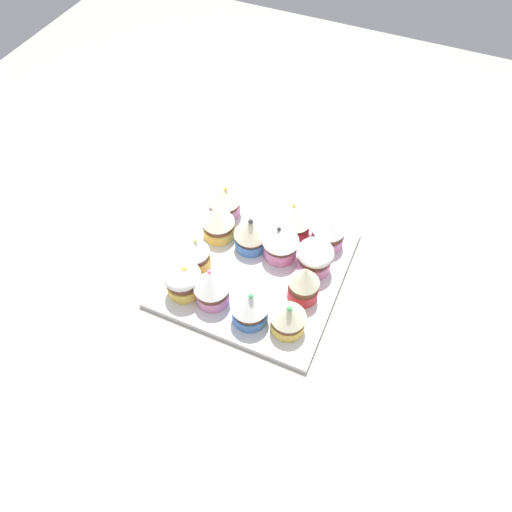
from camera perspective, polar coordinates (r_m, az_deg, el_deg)
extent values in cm
cube|color=#B2A899|center=(88.35, 0.00, -2.20)|extent=(180.00, 180.00, 3.00)
cube|color=silver|center=(86.63, 0.00, -1.41)|extent=(30.47, 30.47, 1.20)
cylinder|color=#EFC651|center=(83.15, -8.57, -3.62)|extent=(5.83, 5.83, 2.40)
cylinder|color=brown|center=(81.59, -8.73, -2.90)|extent=(5.21, 5.21, 1.38)
ellipsoid|color=white|center=(80.24, -8.87, -2.25)|extent=(6.42, 6.42, 3.18)
sphere|color=#EAD64C|center=(79.06, -8.53, -1.59)|extent=(1.05, 1.05, 1.05)
cylinder|color=pink|center=(81.59, -5.19, -4.70)|extent=(5.68, 5.68, 2.43)
cylinder|color=brown|center=(79.93, -5.29, -3.96)|extent=(5.33, 5.33, 1.51)
cone|color=white|center=(77.78, -5.43, -2.94)|extent=(6.11, 6.11, 3.64)
sphere|color=pink|center=(76.69, -5.61, -1.89)|extent=(0.76, 0.76, 0.76)
cylinder|color=#477AC6|center=(79.49, -0.73, -6.93)|extent=(5.99, 5.99, 2.32)
cylinder|color=brown|center=(77.80, -0.75, -6.23)|extent=(5.49, 5.49, 1.58)
cone|color=white|center=(75.55, -0.77, -5.23)|extent=(6.42, 6.42, 3.65)
sphere|color=#4CB266|center=(73.88, -0.59, -4.81)|extent=(0.83, 0.83, 0.83)
cylinder|color=#EFC651|center=(78.79, 3.78, -8.09)|extent=(5.69, 5.69, 2.27)
cylinder|color=brown|center=(77.25, 3.85, -7.47)|extent=(5.44, 5.44, 1.24)
cone|color=#F4EDC6|center=(75.13, 3.95, -6.57)|extent=(5.86, 5.86, 3.63)
sphere|color=#4CB266|center=(73.39, 4.02, -6.30)|extent=(0.87, 0.87, 0.87)
cylinder|color=#EFC651|center=(86.10, -7.21, -0.52)|extent=(5.39, 5.39, 2.32)
cylinder|color=brown|center=(84.60, -7.34, 0.23)|extent=(5.01, 5.01, 1.43)
cone|color=white|center=(82.82, -7.50, 1.16)|extent=(5.47, 5.47, 3.08)
sphere|color=#EAD64C|center=(81.68, -7.24, 1.84)|extent=(0.60, 0.60, 0.60)
cylinder|color=#D1333D|center=(81.86, 5.60, -4.26)|extent=(5.22, 5.22, 2.73)
cylinder|color=brown|center=(80.07, 5.72, -3.44)|extent=(4.94, 4.94, 1.54)
cone|color=#F4EDC6|center=(77.79, 5.88, -2.34)|extent=(5.23, 5.23, 3.95)
cylinder|color=#EFC651|center=(89.98, -4.42, 3.10)|extent=(5.97, 5.97, 2.32)
cylinder|color=brown|center=(88.62, -4.49, 3.83)|extent=(5.55, 5.55, 1.24)
cone|color=#F4EDC6|center=(87.01, -4.58, 4.74)|extent=(6.05, 6.05, 3.03)
cylinder|color=#477AC6|center=(87.99, -0.62, 1.74)|extent=(5.93, 5.93, 2.35)
cylinder|color=brown|center=(86.67, -0.63, 2.43)|extent=(5.41, 5.41, 1.01)
cone|color=#F4EDC6|center=(84.76, -0.65, 3.48)|extent=(6.18, 6.18, 3.96)
sphere|color=#333338|center=(83.15, -0.64, 4.14)|extent=(0.91, 0.91, 0.91)
cylinder|color=pink|center=(86.66, 2.89, 0.74)|extent=(6.00, 6.00, 2.76)
cylinder|color=brown|center=(85.06, 2.94, 1.56)|extent=(5.49, 5.49, 1.28)
cone|color=white|center=(83.31, 3.01, 2.51)|extent=(6.64, 6.64, 3.20)
sphere|color=#333338|center=(82.22, 2.76, 3.23)|extent=(0.74, 0.74, 0.74)
cylinder|color=pink|center=(85.54, 6.90, -0.91)|extent=(5.95, 5.95, 2.44)
cylinder|color=brown|center=(84.13, 7.01, -0.21)|extent=(5.25, 5.25, 1.07)
ellipsoid|color=white|center=(82.91, 7.12, 0.41)|extent=(6.52, 6.52, 3.34)
cylinder|color=pink|center=(93.45, -3.76, 5.71)|extent=(6.01, 6.01, 2.44)
cylinder|color=brown|center=(92.13, -3.82, 6.46)|extent=(5.54, 5.54, 1.15)
cone|color=#F4EDC6|center=(90.62, -3.89, 7.36)|extent=(6.53, 6.53, 3.02)
sphere|color=#EAD64C|center=(89.60, -3.64, 7.99)|extent=(0.66, 0.66, 0.66)
cylinder|color=#D1333D|center=(90.20, 4.44, 3.38)|extent=(6.13, 6.13, 2.55)
cylinder|color=brown|center=(88.80, 4.51, 4.14)|extent=(5.49, 5.49, 1.14)
cone|color=#F4EDC6|center=(87.19, 4.60, 5.05)|extent=(6.82, 6.82, 3.13)
sphere|color=#EAD64C|center=(86.51, 4.58, 5.99)|extent=(0.76, 0.76, 0.76)
cylinder|color=pink|center=(89.29, 8.46, 2.04)|extent=(5.99, 5.99, 2.44)
cylinder|color=brown|center=(87.77, 8.61, 2.84)|extent=(5.31, 5.31, 1.52)
cone|color=white|center=(85.85, 8.82, 3.91)|extent=(5.99, 5.99, 3.54)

